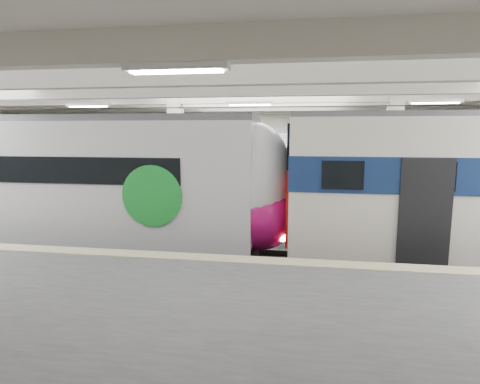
# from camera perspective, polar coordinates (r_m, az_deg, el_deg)

# --- Properties ---
(station_hall) EXTENTS (36.00, 24.00, 5.75)m
(station_hall) POSITION_cam_1_polar(r_m,az_deg,el_deg) (10.41, -1.44, 4.48)
(station_hall) COLOR black
(station_hall) RESTS_ON ground
(modern_emu) EXTENTS (13.93, 2.88, 4.49)m
(modern_emu) POSITION_cam_1_polar(r_m,az_deg,el_deg) (13.72, -19.17, 0.67)
(modern_emu) COLOR silver
(modern_emu) RESTS_ON ground
(far_train) EXTENTS (12.73, 2.96, 4.10)m
(far_train) POSITION_cam_1_polar(r_m,az_deg,el_deg) (18.08, -4.80, 2.69)
(far_train) COLOR silver
(far_train) RESTS_ON ground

